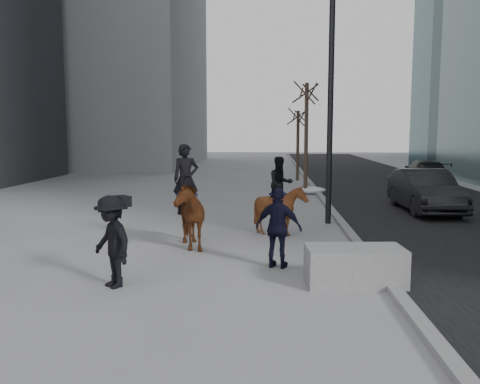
# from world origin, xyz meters

# --- Properties ---
(ground) EXTENTS (120.00, 120.00, 0.00)m
(ground) POSITION_xyz_m (0.00, 0.00, 0.00)
(ground) COLOR gray
(ground) RESTS_ON ground
(road) EXTENTS (8.00, 90.00, 0.01)m
(road) POSITION_xyz_m (7.00, 10.00, 0.01)
(road) COLOR black
(road) RESTS_ON ground
(curb) EXTENTS (0.25, 90.00, 0.12)m
(curb) POSITION_xyz_m (3.00, 10.00, 0.06)
(curb) COLOR gray
(curb) RESTS_ON ground
(planter) EXTENTS (1.91, 1.05, 0.74)m
(planter) POSITION_xyz_m (2.35, -1.21, 0.37)
(planter) COLOR gray
(planter) RESTS_ON ground
(car_near) EXTENTS (1.73, 4.73, 1.55)m
(car_near) POSITION_xyz_m (6.42, 7.99, 0.78)
(car_near) COLOR black
(car_near) RESTS_ON ground
(car_far) EXTENTS (2.34, 4.92, 1.39)m
(car_far) POSITION_xyz_m (9.19, 17.34, 0.69)
(car_far) COLOR black
(car_far) RESTS_ON ground
(tree_near) EXTENTS (1.20, 1.20, 5.70)m
(tree_near) POSITION_xyz_m (2.40, 12.86, 2.85)
(tree_near) COLOR #3D2D24
(tree_near) RESTS_ON ground
(tree_far) EXTENTS (1.20, 1.20, 4.59)m
(tree_far) POSITION_xyz_m (2.40, 19.57, 2.30)
(tree_far) COLOR #382921
(tree_far) RESTS_ON ground
(mounted_left) EXTENTS (1.58, 2.23, 2.63)m
(mounted_left) POSITION_xyz_m (-1.43, 1.82, 0.98)
(mounted_left) COLOR #4E290F
(mounted_left) RESTS_ON ground
(mounted_right) EXTENTS (1.56, 1.65, 2.23)m
(mounted_right) POSITION_xyz_m (1.01, 3.38, 0.90)
(mounted_right) COLOR #4A1C0E
(mounted_right) RESTS_ON ground
(feeder) EXTENTS (1.11, 1.00, 1.75)m
(feeder) POSITION_xyz_m (0.90, -0.06, 0.88)
(feeder) COLOR black
(feeder) RESTS_ON ground
(camera_crew) EXTENTS (1.26, 1.27, 1.75)m
(camera_crew) POSITION_xyz_m (-2.27, -1.61, 0.89)
(camera_crew) COLOR black
(camera_crew) RESTS_ON ground
(lamppost) EXTENTS (0.25, 1.02, 9.09)m
(lamppost) POSITION_xyz_m (2.60, 5.32, 4.99)
(lamppost) COLOR black
(lamppost) RESTS_ON ground
(snow_piles) EXTENTS (1.36, 14.65, 0.34)m
(snow_piles) POSITION_xyz_m (2.70, 7.31, 0.16)
(snow_piles) COLOR white
(snow_piles) RESTS_ON ground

